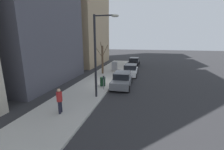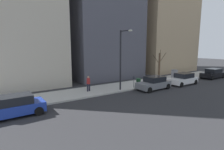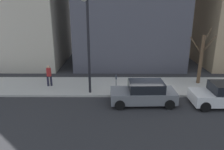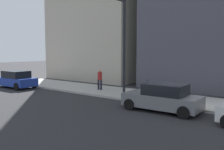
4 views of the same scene
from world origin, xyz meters
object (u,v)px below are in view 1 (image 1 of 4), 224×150
(utility_box, at_px, (114,67))
(bare_tree, at_px, (102,59))
(parked_car_grey, at_px, (122,80))
(parked_car_white, at_px, (130,70))
(parking_meter, at_px, (104,81))
(parked_car_black, at_px, (134,62))
(streetlamp, at_px, (98,50))
(trash_bin, at_px, (103,82))
(pedestrian_near_meter, at_px, (60,99))

(utility_box, xyz_separation_m, bare_tree, (1.31, 1.87, 1.36))
(parked_car_grey, distance_m, utility_box, 7.20)
(parked_car_white, height_order, parked_car_grey, same)
(parking_meter, bearing_deg, parked_car_black, -95.65)
(parking_meter, xyz_separation_m, streetlamp, (-0.17, 1.89, 3.04))
(trash_bin, bearing_deg, pedestrian_near_meter, 81.33)
(trash_bin, bearing_deg, streetlamp, 101.49)
(parked_car_grey, height_order, bare_tree, bare_tree)
(streetlamp, bearing_deg, parked_car_black, -94.46)
(parked_car_white, distance_m, bare_tree, 4.18)
(parking_meter, distance_m, pedestrian_near_meter, 5.37)
(parked_car_black, xyz_separation_m, utility_box, (2.34, 6.43, 0.11))
(streetlamp, xyz_separation_m, pedestrian_near_meter, (1.58, 3.29, -2.93))
(utility_box, bearing_deg, parking_meter, 95.65)
(parked_car_black, xyz_separation_m, pedestrian_near_meter, (2.90, 20.21, 0.35))
(utility_box, distance_m, bare_tree, 2.65)
(parked_car_black, distance_m, pedestrian_near_meter, 20.42)
(parked_car_grey, bearing_deg, parked_car_white, -94.55)
(parked_car_black, xyz_separation_m, bare_tree, (3.65, 8.30, 1.47))
(parked_car_grey, relative_size, trash_bin, 4.72)
(parked_car_white, distance_m, parked_car_grey, 5.21)
(streetlamp, xyz_separation_m, bare_tree, (2.33, -8.62, -1.81))
(parked_car_black, xyz_separation_m, streetlamp, (1.32, 16.92, 3.28))
(parked_car_grey, height_order, parking_meter, parked_car_grey)
(pedestrian_near_meter, bearing_deg, parked_car_grey, 146.49)
(bare_tree, bearing_deg, utility_box, -125.01)
(parked_car_black, distance_m, parked_car_white, 8.05)
(trash_bin, xyz_separation_m, pedestrian_near_meter, (0.96, 6.33, 0.49))
(parked_car_black, bearing_deg, trash_bin, 83.97)
(utility_box, height_order, streetlamp, streetlamp)
(bare_tree, height_order, pedestrian_near_meter, bare_tree)
(utility_box, bearing_deg, bare_tree, 54.99)
(parking_meter, bearing_deg, parked_car_white, -103.99)
(streetlamp, relative_size, pedestrian_near_meter, 3.92)
(parking_meter, height_order, streetlamp, streetlamp)
(parking_meter, relative_size, bare_tree, 0.31)
(parked_car_black, bearing_deg, parked_car_white, 93.71)
(parked_car_white, bearing_deg, pedestrian_near_meter, 75.04)
(parked_car_black, relative_size, parked_car_white, 1.01)
(parked_car_black, relative_size, parked_car_grey, 1.00)
(utility_box, bearing_deg, pedestrian_near_meter, 87.65)
(pedestrian_near_meter, bearing_deg, parked_car_black, 160.79)
(parked_car_white, distance_m, streetlamp, 9.59)
(parked_car_grey, xyz_separation_m, bare_tree, (3.62, -4.95, 1.47))
(streetlamp, relative_size, trash_bin, 7.22)
(bare_tree, bearing_deg, streetlamp, 105.09)
(pedestrian_near_meter, bearing_deg, utility_box, 166.62)
(parking_meter, relative_size, utility_box, 0.94)
(parked_car_white, bearing_deg, streetlamp, 79.53)
(utility_box, xyz_separation_m, trash_bin, (-0.40, 7.45, -0.25))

